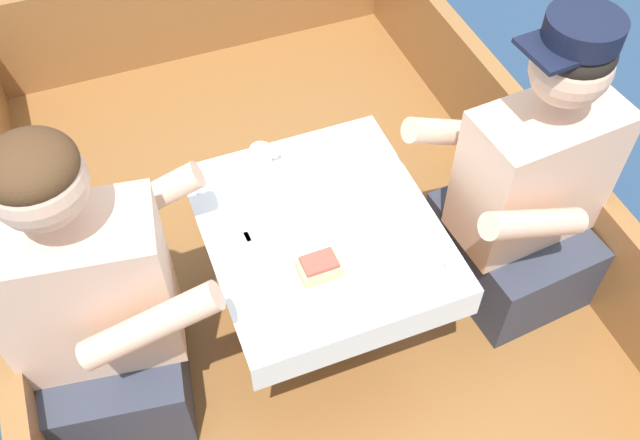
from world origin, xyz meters
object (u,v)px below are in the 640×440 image
(person_port, at_px, (98,312))
(person_starboard, at_px, (526,196))
(coffee_cup_port, at_px, (429,271))
(coffee_cup_starboard, at_px, (262,157))
(sandwich, at_px, (319,267))

(person_port, xyz_separation_m, person_starboard, (1.20, -0.05, -0.00))
(person_port, bearing_deg, coffee_cup_port, -7.87)
(person_starboard, distance_m, coffee_cup_starboard, 0.76)
(person_starboard, bearing_deg, sandwich, 1.92)
(person_port, distance_m, coffee_cup_port, 0.83)
(person_port, relative_size, person_starboard, 0.99)
(sandwich, distance_m, coffee_cup_port, 0.27)
(sandwich, bearing_deg, person_starboard, 6.77)
(person_port, distance_m, coffee_cup_starboard, 0.60)
(coffee_cup_port, bearing_deg, coffee_cup_starboard, 116.92)
(coffee_cup_starboard, bearing_deg, sandwich, -87.97)
(sandwich, height_order, coffee_cup_starboard, coffee_cup_starboard)
(person_port, distance_m, person_starboard, 1.20)
(person_port, height_order, coffee_cup_starboard, person_port)
(person_starboard, bearing_deg, coffee_cup_starboard, -30.96)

